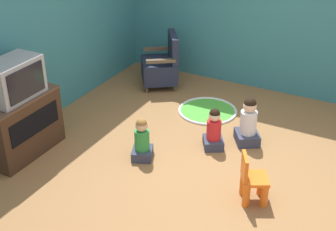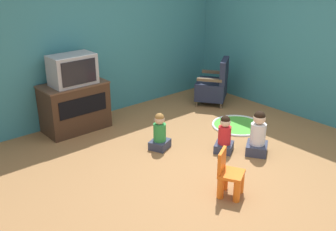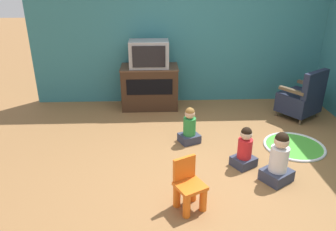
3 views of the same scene
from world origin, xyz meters
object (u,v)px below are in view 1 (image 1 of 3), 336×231
object	(u,v)px
yellow_kid_chair	(252,182)
child_watching_left	(248,124)
television	(13,79)
child_watching_center	(214,131)
tv_cabinet	(18,124)
child_watching_right	(142,141)
black_armchair	(162,66)

from	to	relation	value
yellow_kid_chair	child_watching_left	world-z (taller)	child_watching_left
television	child_watching_center	xyz separation A→B (m)	(1.20, -2.01, -0.75)
tv_cabinet	child_watching_right	bearing A→B (deg)	-67.41
tv_cabinet	yellow_kid_chair	bearing A→B (deg)	-81.41
black_armchair	yellow_kid_chair	xyz separation A→B (m)	(-2.11, -2.23, -0.11)
black_armchair	child_watching_left	size ratio (longest dim) A/B	1.34
child_watching_left	child_watching_center	size ratio (longest dim) A/B	1.17
yellow_kid_chair	television	bearing A→B (deg)	71.06
tv_cabinet	television	world-z (taller)	television
television	child_watching_left	distance (m)	2.88
black_armchair	child_watching_left	bearing A→B (deg)	25.39
tv_cabinet	yellow_kid_chair	size ratio (longest dim) A/B	1.81
television	child_watching_center	world-z (taller)	television
child_watching_right	tv_cabinet	bearing A→B (deg)	89.46
black_armchair	child_watching_right	world-z (taller)	black_armchair
black_armchair	television	bearing A→B (deg)	-47.17
child_watching_left	child_watching_center	distance (m)	0.45
tv_cabinet	television	bearing A→B (deg)	-90.00
black_armchair	child_watching_center	distance (m)	1.98
television	child_watching_right	bearing A→B (deg)	-66.79
television	black_armchair	distance (m)	2.67
yellow_kid_chair	black_armchair	bearing A→B (deg)	19.03
tv_cabinet	television	size ratio (longest dim) A/B	1.50
child_watching_right	child_watching_left	bearing A→B (deg)	-70.06
television	yellow_kid_chair	size ratio (longest dim) A/B	1.21
tv_cabinet	black_armchair	world-z (taller)	black_armchair
yellow_kid_chair	child_watching_center	xyz separation A→B (m)	(0.78, 0.76, 0.01)
television	child_watching_right	world-z (taller)	television
tv_cabinet	television	distance (m)	0.60
black_armchair	child_watching_left	distance (m)	2.07
child_watching_left	child_watching_center	xyz separation A→B (m)	(-0.31, 0.33, -0.04)
television	child_watching_right	distance (m)	1.65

